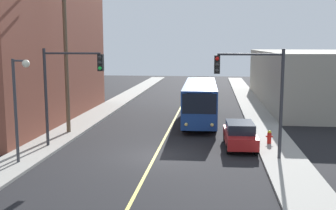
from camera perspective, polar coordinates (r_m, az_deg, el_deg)
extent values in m
plane|color=black|center=(23.63, -1.81, -7.19)|extent=(120.00, 120.00, 0.00)
cube|color=gray|center=(34.75, -11.35, -2.14)|extent=(2.50, 90.00, 0.15)
cube|color=gray|center=(33.36, 13.14, -2.64)|extent=(2.50, 90.00, 0.15)
cube|color=#D8CC4C|center=(38.20, 1.39, -1.13)|extent=(0.16, 60.00, 0.01)
cube|color=brown|center=(36.42, -21.30, 8.85)|extent=(10.00, 21.29, 13.95)
cube|color=black|center=(34.74, -13.55, 0.34)|extent=(0.06, 14.90, 1.30)
cube|color=black|center=(34.45, -13.73, 5.61)|extent=(0.06, 14.90, 1.30)
cube|color=black|center=(34.45, -13.92, 10.93)|extent=(0.06, 14.90, 1.30)
cube|color=gray|center=(47.44, 20.10, 3.67)|extent=(12.00, 27.05, 5.65)
cube|color=black|center=(46.50, 12.87, 2.37)|extent=(0.06, 18.94, 1.30)
cube|color=navy|center=(33.96, 4.53, 0.75)|extent=(2.81, 12.05, 2.75)
cube|color=black|center=(27.97, 4.40, 0.17)|extent=(2.35, 0.13, 1.40)
cube|color=black|center=(39.83, 4.64, 2.79)|extent=(2.30, 0.13, 1.10)
cube|color=black|center=(33.93, 2.42, 1.65)|extent=(0.28, 10.20, 1.10)
cube|color=black|center=(33.91, 6.66, 1.60)|extent=(0.28, 10.20, 1.10)
cube|color=orange|center=(27.90, 4.41, 1.39)|extent=(1.79, 0.10, 0.30)
sphere|color=#F9D872|center=(28.20, 2.55, -2.73)|extent=(0.24, 0.24, 0.24)
sphere|color=#F9D872|center=(28.18, 6.18, -2.78)|extent=(0.24, 0.24, 0.24)
cylinder|color=black|center=(30.07, 2.26, -2.80)|extent=(0.32, 1.01, 1.00)
cylinder|color=black|center=(30.05, 6.55, -2.86)|extent=(0.32, 1.01, 1.00)
cylinder|color=black|center=(37.65, 2.85, -0.51)|extent=(0.32, 1.01, 1.00)
cylinder|color=black|center=(37.63, 6.28, -0.56)|extent=(0.32, 1.01, 1.00)
cube|color=maroon|center=(25.75, 10.01, -4.47)|extent=(1.97, 4.47, 0.70)
cube|color=black|center=(25.61, 10.05, -3.05)|extent=(1.71, 2.52, 0.60)
cylinder|color=black|center=(24.31, 8.46, -6.05)|extent=(0.24, 0.65, 0.64)
cylinder|color=black|center=(24.48, 12.22, -6.05)|extent=(0.24, 0.65, 0.64)
cylinder|color=black|center=(27.21, 8.00, -4.47)|extent=(0.24, 0.65, 0.64)
cylinder|color=black|center=(27.37, 11.35, -4.48)|extent=(0.24, 0.65, 0.64)
cylinder|color=brown|center=(29.59, -14.10, 7.25)|extent=(0.28, 0.28, 11.45)
cylinder|color=#2D2D33|center=(26.11, -16.70, 1.02)|extent=(0.18, 0.18, 6.00)
cylinder|color=#2D2D33|center=(25.28, -13.28, 7.05)|extent=(3.50, 0.12, 0.12)
cube|color=black|center=(24.77, -9.40, 5.87)|extent=(0.32, 0.36, 1.00)
sphere|color=#2D2D2D|center=(24.57, -9.54, 6.59)|extent=(0.22, 0.22, 0.22)
sphere|color=#2D2D2D|center=(24.59, -9.52, 5.85)|extent=(0.22, 0.22, 0.22)
sphere|color=green|center=(24.60, -9.51, 5.10)|extent=(0.22, 0.22, 0.22)
cylinder|color=#2D2D33|center=(22.92, 15.57, 0.06)|extent=(0.18, 0.18, 6.00)
cylinder|color=#2D2D33|center=(22.48, 11.41, 6.96)|extent=(3.50, 0.12, 0.12)
cube|color=black|center=(22.41, 6.88, 5.66)|extent=(0.32, 0.36, 1.00)
sphere|color=red|center=(22.21, 6.90, 6.46)|extent=(0.22, 0.22, 0.22)
sphere|color=#2D2D2D|center=(22.22, 6.89, 5.63)|extent=(0.22, 0.22, 0.22)
sphere|color=#2D2D2D|center=(22.24, 6.87, 4.81)|extent=(0.22, 0.22, 0.22)
cylinder|color=#38383D|center=(22.85, -20.54, -0.83)|extent=(0.16, 0.16, 5.50)
cylinder|color=#38383D|center=(22.44, -20.09, 5.85)|extent=(0.70, 0.10, 0.10)
sphere|color=#EAE5C6|center=(22.29, -19.26, 5.49)|extent=(0.40, 0.40, 0.40)
cylinder|color=red|center=(26.69, 13.98, -4.50)|extent=(0.26, 0.26, 0.70)
sphere|color=gold|center=(26.61, 14.01, -3.73)|extent=(0.24, 0.24, 0.24)
cylinder|color=red|center=(26.65, 13.65, -4.29)|extent=(0.12, 0.10, 0.10)
cylinder|color=red|center=(26.69, 14.33, -4.29)|extent=(0.12, 0.10, 0.10)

